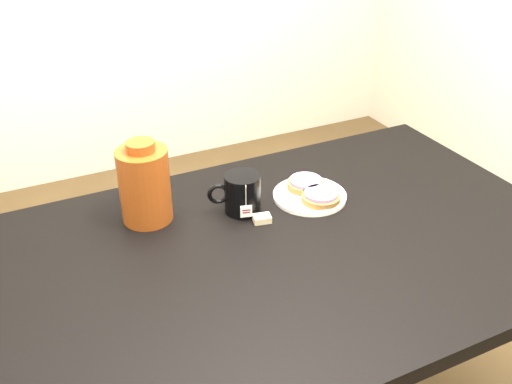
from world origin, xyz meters
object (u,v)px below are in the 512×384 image
teabag_pouch (262,219)px  bagel_package (145,184)px  bagel_back (306,184)px  bagel_front (321,197)px  table (293,268)px  mug (242,193)px  plate (310,195)px

teabag_pouch → bagel_package: 0.31m
bagel_back → teabag_pouch: bearing=-154.4°
teabag_pouch → bagel_package: bagel_package is taller
bagel_back → bagel_package: bagel_package is taller
bagel_back → bagel_package: bearing=172.3°
teabag_pouch → bagel_front: bearing=2.1°
table → teabag_pouch: 0.15m
teabag_pouch → bagel_package: (-0.26, 0.15, 0.09)m
bagel_front → table: bearing=-140.8°
mug → bagel_front: bearing=-2.2°
bagel_front → mug: (-0.20, 0.06, 0.03)m
bagel_front → teabag_pouch: bagel_front is taller
teabag_pouch → table: bearing=-74.1°
mug → bagel_package: size_ratio=0.69×
plate → mug: 0.20m
bagel_front → mug: size_ratio=0.80×
table → mug: (-0.06, 0.18, 0.14)m
plate → teabag_pouch: bearing=-163.7°
bagel_back → bagel_package: size_ratio=0.49×
mug → bagel_package: (-0.23, 0.07, 0.05)m
table → teabag_pouch: size_ratio=31.11×
table → plate: 0.23m
table → mug: size_ratio=9.36×
bagel_back → teabag_pouch: (-0.18, -0.09, -0.01)m
plate → bagel_back: 0.04m
plate → bagel_front: (0.01, -0.04, 0.02)m
bagel_front → mug: mug is taller
bagel_front → plate: bearing=100.5°
bagel_back → table: bearing=-126.3°
bagel_back → mug: 0.21m
table → bagel_back: (0.15, 0.20, 0.11)m
mug → bagel_package: bagel_package is taller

